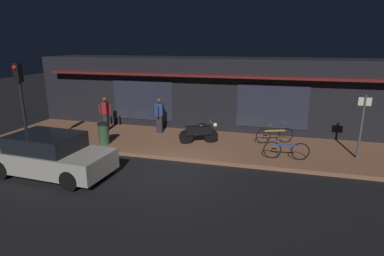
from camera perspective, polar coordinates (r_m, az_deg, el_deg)
ground_plane at (r=11.04m, az=-3.80°, el=-7.91°), size 60.00×60.00×0.00m
sidewalk_slab at (r=13.70m, az=0.24°, el=-2.86°), size 18.00×4.00×0.15m
storefront_building at (r=16.52m, az=3.29°, el=6.42°), size 18.00×3.30×3.60m
motorcycle at (r=13.41m, az=1.36°, el=-0.72°), size 1.60×0.87×0.97m
bicycle_parked at (r=13.92m, az=14.77°, el=-1.23°), size 1.56×0.67×0.91m
bicycle_extra at (r=12.12m, az=16.73°, el=-3.84°), size 1.66×0.42×0.91m
person_photographer at (r=15.80m, az=-15.45°, el=2.62°), size 0.62×0.42×1.67m
person_bystander at (r=14.99m, az=-5.95°, el=2.43°), size 0.39×0.61×1.67m
sign_post at (r=13.00m, az=28.48°, el=0.82°), size 0.44×0.09×2.40m
trash_bin at (r=13.80m, az=-15.75°, el=-0.95°), size 0.48×0.48×0.93m
traffic_light_pole at (r=13.61m, az=-28.68°, el=5.54°), size 0.24×0.33×3.60m
parked_car_near at (r=11.57m, az=-24.41°, el=-4.48°), size 4.20×2.00×1.42m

